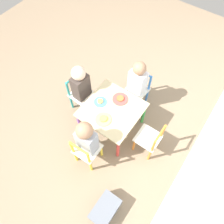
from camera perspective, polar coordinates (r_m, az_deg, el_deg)
The scene contains 13 objects.
ground_plane at distance 2.84m, azimuth 0.00°, elevation -3.73°, with size 6.00×6.00×0.00m, color #8C755B.
kids_table at distance 2.51m, azimuth 0.00°, elevation 0.11°, with size 0.63×0.63×0.42m.
chair_teal at distance 2.82m, azimuth -8.28°, elevation 4.64°, with size 0.28×0.28×0.52m.
chair_blue at distance 2.85m, azimuth 6.76°, elevation 5.83°, with size 0.28×0.28×0.52m.
chair_yellow at distance 2.44m, azimuth -6.74°, elevation -10.08°, with size 0.27×0.27×0.52m.
chair_orange at distance 2.51m, azimuth 9.80°, elevation -7.10°, with size 0.26×0.26×0.52m.
child_front at distance 2.62m, azimuth -7.89°, elevation 6.58°, with size 0.21×0.22×0.77m.
child_left at distance 2.66m, azimuth 6.42°, elevation 7.64°, with size 0.22×0.21×0.77m.
child_right at distance 2.26m, azimuth -6.39°, elevation -6.98°, with size 0.22×0.21×0.78m.
plate_front at distance 2.51m, azimuth -3.07°, elevation 2.70°, with size 0.15×0.15×0.03m.
plate_left at distance 2.54m, azimuth 2.15°, elevation 3.45°, with size 0.18×0.18×0.03m.
plate_right at distance 2.39m, azimuth -2.28°, elevation -1.88°, with size 0.18×0.18×0.03m.
storage_bin at distance 2.46m, azimuth -1.77°, elevation -24.17°, with size 0.33×0.21×0.17m.
Camera 1 is at (1.06, 0.75, 2.52)m, focal length 35.00 mm.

